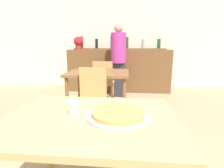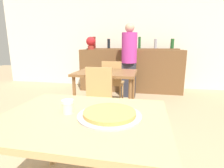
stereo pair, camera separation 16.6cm
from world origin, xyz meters
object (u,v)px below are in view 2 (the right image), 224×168
at_px(pizza_tray, 110,114).
at_px(potted_plant, 91,42).
at_px(cheese_shaker, 68,107).
at_px(chair_far_side_front, 97,96).
at_px(person_standing, 129,58).
at_px(chair_far_side_back, 113,80).

height_order(pizza_tray, potted_plant, potted_plant).
relative_size(cheese_shaker, potted_plant, 0.29).
bearing_deg(chair_far_side_front, person_standing, 81.49).
bearing_deg(pizza_tray, chair_far_side_back, 100.50).
bearing_deg(chair_far_side_front, pizza_tray, -70.03).
bearing_deg(chair_far_side_front, cheese_shaker, -83.79).
height_order(chair_far_side_front, chair_far_side_back, same).
bearing_deg(pizza_tray, potted_plant, 109.70).
bearing_deg(cheese_shaker, chair_far_side_back, 93.18).
distance_m(pizza_tray, person_standing, 2.91).
bearing_deg(pizza_tray, person_standing, 93.21).
distance_m(chair_far_side_front, pizza_tray, 1.26).
bearing_deg(potted_plant, chair_far_side_front, -70.44).
height_order(chair_far_side_front, potted_plant, potted_plant).
bearing_deg(chair_far_side_back, person_standing, -112.78).
distance_m(cheese_shaker, person_standing, 2.90).
relative_size(chair_far_side_back, cheese_shaker, 9.29).
bearing_deg(person_standing, potted_plant, 153.54).
bearing_deg(cheese_shaker, chair_far_side_front, 96.21).
bearing_deg(person_standing, cheese_shaker, -92.63).
bearing_deg(potted_plant, chair_far_side_back, -54.97).
bearing_deg(cheese_shaker, potted_plant, 105.20).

